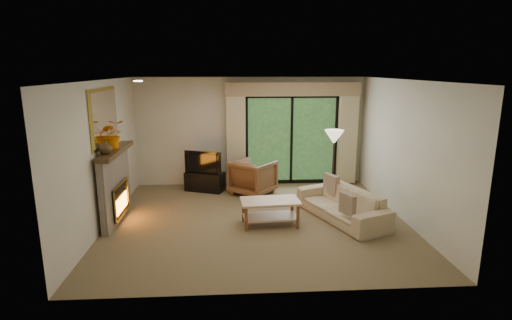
{
  "coord_description": "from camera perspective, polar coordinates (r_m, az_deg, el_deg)",
  "views": [
    {
      "loc": [
        -0.46,
        -7.06,
        2.8
      ],
      "look_at": [
        0.0,
        0.3,
        1.1
      ],
      "focal_mm": 28.0,
      "sensor_mm": 36.0,
      "label": 1
    }
  ],
  "objects": [
    {
      "name": "coffee_table",
      "position": [
        7.33,
        2.02,
        -7.49
      ],
      "size": [
        1.09,
        0.65,
        0.47
      ],
      "primitive_type": null,
      "rotation": [
        0.0,
        0.0,
        0.07
      ],
      "color": "tan",
      "rests_on": "floor"
    },
    {
      "name": "tv",
      "position": [
        9.27,
        -7.39,
        -0.22
      ],
      "size": [
        0.87,
        0.42,
        0.51
      ],
      "primitive_type": "imported",
      "rotation": [
        0.0,
        0.0,
        -0.36
      ],
      "color": "black",
      "rests_on": "media_console"
    },
    {
      "name": "ceiling",
      "position": [
        7.08,
        0.15,
        11.36
      ],
      "size": [
        5.5,
        5.5,
        0.0
      ],
      "primitive_type": "plane",
      "rotation": [
        3.14,
        0.0,
        0.0
      ],
      "color": "silver",
      "rests_on": "ground"
    },
    {
      "name": "fireplace",
      "position": [
        7.87,
        -19.48,
        -3.38
      ],
      "size": [
        0.24,
        1.7,
        1.37
      ],
      "primitive_type": null,
      "color": "slate",
      "rests_on": "floor"
    },
    {
      "name": "curtain_left",
      "position": [
        9.54,
        -2.87,
        3.31
      ],
      "size": [
        0.45,
        0.18,
        2.35
      ],
      "primitive_type": "cube",
      "color": "#C4B488",
      "rests_on": "floor"
    },
    {
      "name": "wall_right",
      "position": [
        7.9,
        20.48,
        1.21
      ],
      "size": [
        0.0,
        5.0,
        5.0
      ],
      "primitive_type": "plane",
      "rotation": [
        1.57,
        0.0,
        -1.57
      ],
      "color": "beige",
      "rests_on": "ground"
    },
    {
      "name": "vase",
      "position": [
        7.26,
        -20.75,
        1.75
      ],
      "size": [
        0.29,
        0.29,
        0.24
      ],
      "primitive_type": "imported",
      "rotation": [
        0.0,
        0.0,
        -0.3
      ],
      "color": "#3E2C17",
      "rests_on": "fireplace"
    },
    {
      "name": "wall_left",
      "position": [
        7.57,
        -21.1,
        0.67
      ],
      "size": [
        0.0,
        5.0,
        5.0
      ],
      "primitive_type": "plane",
      "rotation": [
        1.57,
        0.0,
        1.57
      ],
      "color": "beige",
      "rests_on": "ground"
    },
    {
      "name": "cornice",
      "position": [
        9.55,
        5.31,
        10.05
      ],
      "size": [
        3.2,
        0.24,
        0.32
      ],
      "primitive_type": "cube",
      "color": "#9D7E5B",
      "rests_on": "wall_back"
    },
    {
      "name": "pillow_near",
      "position": [
        7.15,
        12.95,
        -6.16
      ],
      "size": [
        0.23,
        0.38,
        0.37
      ],
      "primitive_type": "cube",
      "rotation": [
        0.0,
        0.0,
        0.38
      ],
      "color": "brown",
      "rests_on": "sofa"
    },
    {
      "name": "wall_front",
      "position": [
        4.82,
        2.09,
        -5.15
      ],
      "size": [
        5.0,
        0.0,
        5.0
      ],
      "primitive_type": "plane",
      "rotation": [
        -1.57,
        0.0,
        0.0
      ],
      "color": "beige",
      "rests_on": "ground"
    },
    {
      "name": "curtain_right",
      "position": [
        9.94,
        12.91,
        3.39
      ],
      "size": [
        0.45,
        0.18,
        2.35
      ],
      "primitive_type": "cube",
      "color": "#C4B488",
      "rests_on": "floor"
    },
    {
      "name": "floor",
      "position": [
        7.61,
        0.14,
        -8.61
      ],
      "size": [
        5.5,
        5.5,
        0.0
      ],
      "primitive_type": "plane",
      "color": "brown",
      "rests_on": "ground"
    },
    {
      "name": "sliding_door",
      "position": [
        9.77,
        5.08,
        2.91
      ],
      "size": [
        2.26,
        0.1,
        2.16
      ],
      "primitive_type": null,
      "color": "black",
      "rests_on": "floor"
    },
    {
      "name": "armchair",
      "position": [
        9.03,
        -0.43,
        -2.48
      ],
      "size": [
        1.19,
        1.2,
        0.79
      ],
      "primitive_type": "imported",
      "rotation": [
        0.0,
        0.0,
        2.46
      ],
      "color": "brown",
      "rests_on": "floor"
    },
    {
      "name": "wall_back",
      "position": [
        9.69,
        -0.81,
        4.07
      ],
      "size": [
        5.0,
        0.0,
        5.0
      ],
      "primitive_type": "plane",
      "rotation": [
        1.57,
        0.0,
        0.0
      ],
      "color": "beige",
      "rests_on": "ground"
    },
    {
      "name": "sofa",
      "position": [
        7.76,
        12.15,
        -6.19
      ],
      "size": [
        1.46,
        2.15,
        0.58
      ],
      "primitive_type": "imported",
      "rotation": [
        0.0,
        0.0,
        -1.19
      ],
      "color": "tan",
      "rests_on": "floor"
    },
    {
      "name": "pillow_far",
      "position": [
        8.21,
        10.7,
        -3.49
      ],
      "size": [
        0.25,
        0.42,
        0.41
      ],
      "primitive_type": "cube",
      "rotation": [
        0.0,
        0.0,
        0.38
      ],
      "color": "brown",
      "rests_on": "sofa"
    },
    {
      "name": "branches",
      "position": [
        7.66,
        -19.87,
        3.47
      ],
      "size": [
        0.58,
        0.54,
        0.53
      ],
      "primitive_type": "imported",
      "rotation": [
        0.0,
        0.0,
        0.32
      ],
      "color": "#CC6605",
      "rests_on": "fireplace"
    },
    {
      "name": "media_console",
      "position": [
        9.39,
        -7.3,
        -3.06
      ],
      "size": [
        0.97,
        0.69,
        0.44
      ],
      "primitive_type": "cube",
      "rotation": [
        0.0,
        0.0,
        -0.36
      ],
      "color": "black",
      "rests_on": "floor"
    },
    {
      "name": "floor_lamp",
      "position": [
        8.72,
        10.92,
        -0.76
      ],
      "size": [
        0.42,
        0.42,
        1.53
      ],
      "primitive_type": null,
      "rotation": [
        0.0,
        0.0,
        -0.03
      ],
      "color": "beige",
      "rests_on": "floor"
    },
    {
      "name": "mirror",
      "position": [
        7.65,
        -20.8,
        5.76
      ],
      "size": [
        0.07,
        1.45,
        1.02
      ],
      "primitive_type": null,
      "color": "gold",
      "rests_on": "wall_left"
    }
  ]
}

